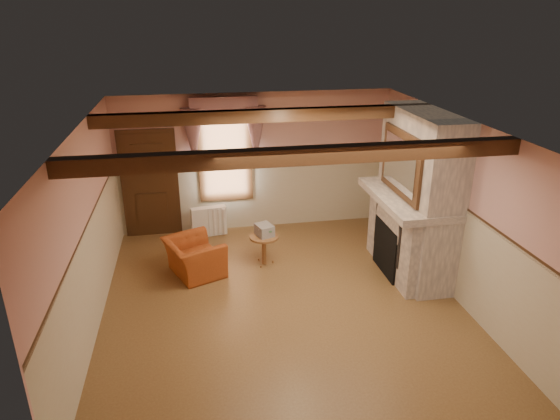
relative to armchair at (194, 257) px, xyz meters
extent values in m
cube|color=brown|center=(1.32, -1.13, -0.31)|extent=(5.50, 6.00, 0.01)
cube|color=silver|center=(1.32, -1.13, 2.49)|extent=(5.50, 6.00, 0.01)
cube|color=#CC958D|center=(1.32, 1.87, 1.09)|extent=(5.50, 0.02, 2.80)
cube|color=#CC958D|center=(1.32, -4.13, 1.09)|extent=(5.50, 0.02, 2.80)
cube|color=#CC958D|center=(-1.43, -1.13, 1.09)|extent=(0.02, 6.00, 2.80)
cube|color=#CC958D|center=(4.07, -1.13, 1.09)|extent=(0.02, 6.00, 2.80)
cube|color=black|center=(3.32, -0.53, 0.14)|extent=(0.20, 0.95, 0.90)
imported|color=#994219|center=(0.00, 0.00, 0.00)|extent=(1.15, 1.21, 0.63)
cylinder|color=brown|center=(1.24, 0.14, -0.04)|extent=(0.66, 0.66, 0.55)
cube|color=#B7AD8C|center=(1.25, 0.17, 0.34)|extent=(0.35, 0.39, 0.20)
cube|color=silver|center=(0.32, 1.57, -0.01)|extent=(0.72, 0.27, 0.60)
imported|color=brown|center=(3.57, -0.50, 1.15)|extent=(0.32, 0.32, 0.08)
cube|color=black|center=(3.57, 0.10, 1.21)|extent=(0.14, 0.24, 0.20)
cylinder|color=#BA7F34|center=(3.57, -0.29, 1.25)|extent=(0.11, 0.11, 0.28)
cylinder|color=#9F1713|center=(3.57, -1.06, 1.19)|extent=(0.06, 0.06, 0.16)
cylinder|color=yellow|center=(3.57, -0.83, 1.17)|extent=(0.06, 0.06, 0.12)
cube|color=gray|center=(3.75, -0.53, 1.09)|extent=(0.85, 2.00, 2.80)
cube|color=gray|center=(3.57, -0.53, 1.05)|extent=(1.05, 2.05, 0.12)
cube|color=silver|center=(3.38, -0.53, 1.66)|extent=(0.06, 1.44, 1.04)
cube|color=black|center=(-0.78, 1.81, 0.74)|extent=(1.10, 0.10, 2.10)
cube|color=white|center=(0.72, 1.84, 1.34)|extent=(1.06, 0.08, 2.02)
cube|color=gray|center=(0.72, 1.75, 1.94)|extent=(1.30, 0.14, 1.40)
cube|color=black|center=(1.32, -2.33, 2.39)|extent=(5.50, 0.18, 0.20)
cube|color=black|center=(1.32, 0.07, 2.39)|extent=(5.50, 0.18, 0.20)
camera|label=1|loc=(0.11, -7.79, 3.96)|focal=32.00mm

